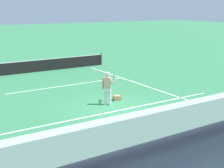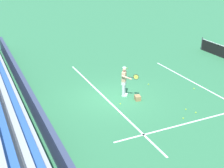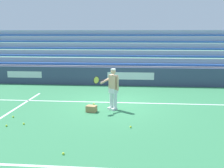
% 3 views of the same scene
% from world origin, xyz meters
% --- Properties ---
extents(ground_plane, '(160.00, 160.00, 0.00)m').
position_xyz_m(ground_plane, '(0.00, 0.00, 0.00)').
color(ground_plane, '#337A4C').
extents(court_baseline_white, '(12.00, 0.10, 0.01)m').
position_xyz_m(court_baseline_white, '(0.00, -0.50, 0.00)').
color(court_baseline_white, white).
rests_on(court_baseline_white, ground).
extents(court_sideline_white, '(0.10, 12.00, 0.01)m').
position_xyz_m(court_sideline_white, '(4.11, 4.00, 0.00)').
color(court_sideline_white, white).
rests_on(court_sideline_white, ground).
extents(court_service_line_white, '(8.22, 0.10, 0.01)m').
position_xyz_m(court_service_line_white, '(0.00, 5.50, 0.00)').
color(court_service_line_white, white).
rests_on(court_service_line_white, ground).
extents(back_wall_sponsor_board, '(25.34, 0.25, 1.10)m').
position_xyz_m(back_wall_sponsor_board, '(0.01, -4.55, 0.55)').
color(back_wall_sponsor_board, '#384260').
rests_on(back_wall_sponsor_board, ground).
extents(tennis_player, '(0.99, 0.78, 1.71)m').
position_xyz_m(tennis_player, '(0.00, 0.62, 0.89)').
color(tennis_player, silver).
rests_on(tennis_player, ground).
extents(ball_box_cardboard, '(0.46, 0.38, 0.26)m').
position_xyz_m(ball_box_cardboard, '(0.83, 1.03, 0.13)').
color(ball_box_cardboard, '#A87F51').
rests_on(ball_box_cardboard, ground).
extents(tennis_ball_on_baseline, '(0.07, 0.07, 0.07)m').
position_xyz_m(tennis_ball_on_baseline, '(2.94, 2.72, 0.03)').
color(tennis_ball_on_baseline, '#CCE533').
rests_on(tennis_ball_on_baseline, ground).
extents(tennis_ball_by_box, '(0.07, 0.07, 0.07)m').
position_xyz_m(tennis_ball_by_box, '(3.74, 4.81, 0.03)').
color(tennis_ball_by_box, '#CCE533').
rests_on(tennis_ball_by_box, ground).
extents(tennis_ball_far_right, '(0.07, 0.07, 0.07)m').
position_xyz_m(tennis_ball_far_right, '(0.91, -0.09, 0.03)').
color(tennis_ball_far_right, '#CCE533').
rests_on(tennis_ball_far_right, ground).
extents(tennis_ball_midcourt, '(0.07, 0.07, 0.07)m').
position_xyz_m(tennis_ball_midcourt, '(3.45, 2.96, 0.03)').
color(tennis_ball_midcourt, '#CCE533').
rests_on(tennis_ball_midcourt, ground).
extents(tennis_ball_near_player, '(0.07, 0.07, 0.07)m').
position_xyz_m(tennis_ball_near_player, '(0.95, 4.86, 0.03)').
color(tennis_ball_near_player, '#CCE533').
rests_on(tennis_ball_near_player, ground).
extents(tennis_ball_far_left, '(0.07, 0.07, 0.07)m').
position_xyz_m(tennis_ball_far_left, '(-3.97, 2.88, 0.03)').
color(tennis_ball_far_left, '#CCE533').
rests_on(tennis_ball_far_left, ground).
extents(tennis_ball_toward_net, '(0.07, 0.07, 0.07)m').
position_xyz_m(tennis_ball_toward_net, '(3.67, 2.01, 0.03)').
color(tennis_ball_toward_net, '#CCE533').
rests_on(tennis_ball_toward_net, ground).
extents(tennis_ball_stray_back, '(0.07, 0.07, 0.07)m').
position_xyz_m(tennis_ball_stray_back, '(-0.78, 2.71, 0.03)').
color(tennis_ball_stray_back, '#CCE533').
rests_on(tennis_ball_stray_back, ground).
extents(tennis_net, '(11.09, 0.09, 1.07)m').
position_xyz_m(tennis_net, '(0.00, 10.78, 0.49)').
color(tennis_net, '#33383D').
rests_on(tennis_net, ground).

